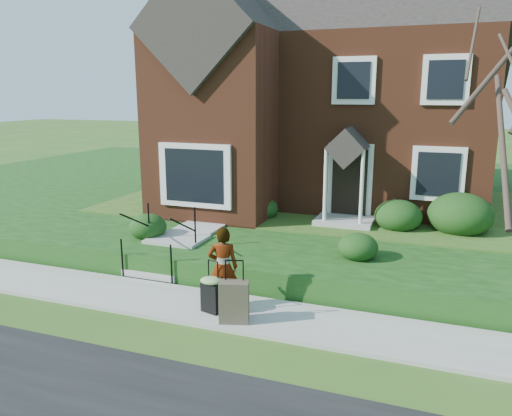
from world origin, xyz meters
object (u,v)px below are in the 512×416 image
at_px(woman, 223,267).
at_px(suitcase_black, 211,292).
at_px(suitcase_olive, 234,302).
at_px(front_steps, 168,250).

relative_size(woman, suitcase_black, 1.58).
bearing_deg(suitcase_olive, front_steps, 122.95).
distance_m(front_steps, suitcase_black, 2.98).
distance_m(front_steps, woman, 2.87).
height_order(suitcase_black, suitcase_olive, suitcase_olive).
bearing_deg(suitcase_black, suitcase_olive, -7.17).
distance_m(woman, suitcase_black, 0.54).
xyz_separation_m(woman, suitcase_olive, (0.47, -0.57, -0.42)).
bearing_deg(woman, suitcase_black, 54.21).
height_order(woman, suitcase_black, woman).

